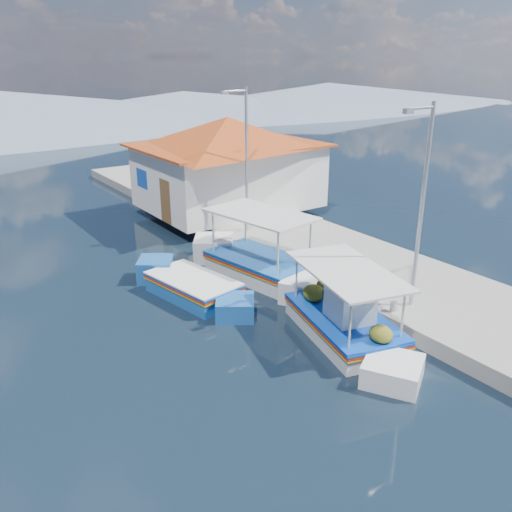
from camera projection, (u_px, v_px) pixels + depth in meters
ground at (346, 404)px, 12.31m from camera, size 160.00×160.00×0.00m
quay at (349, 264)px, 19.98m from camera, size 5.00×44.00×0.50m
bollards at (321, 272)px, 18.14m from camera, size 0.20×17.20×0.30m
main_caique at (342, 321)px, 15.23m from camera, size 3.16×6.77×2.30m
caique_green_canopy at (259, 265)px, 19.41m from camera, size 2.97×7.10×2.70m
caique_blue_hull at (193, 288)px, 17.78m from camera, size 2.42×5.75×1.04m
harbor_building at (228, 161)px, 26.15m from camera, size 10.49×10.49×4.40m
lamp_post_near at (421, 198)px, 14.90m from camera, size 1.21×0.14×6.00m
lamp_post_far at (245, 154)px, 21.80m from camera, size 1.21×0.14×6.00m
mountain_ridge at (34, 111)px, 58.05m from camera, size 171.40×96.00×5.50m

